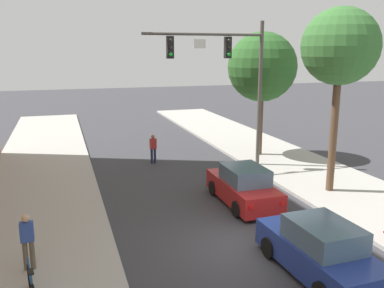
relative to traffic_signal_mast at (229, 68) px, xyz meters
The scene contains 10 objects.
ground_plane 10.28m from the traffic_signal_mast, 108.86° to the right, with size 120.00×120.00×0.00m, color #38383D.
sidewalk_left 13.56m from the traffic_signal_mast, 138.32° to the right, with size 5.00×60.00×0.15m, color #A8A59E.
traffic_signal_mast is the anchor object (origin of this frame).
car_lead_red 6.80m from the traffic_signal_mast, 105.17° to the right, with size 1.85×4.25×1.60m.
car_following_blue 11.64m from the traffic_signal_mast, 98.73° to the right, with size 1.93×4.29×1.60m.
pedestrian_sidewalk_left_walker 13.05m from the traffic_signal_mast, 139.27° to the right, with size 0.36×0.22×1.64m.
pedestrian_crossing_road 6.12m from the traffic_signal_mast, 144.95° to the left, with size 0.36×0.22×1.64m.
bicycle_leaning 14.22m from the traffic_signal_mast, 133.35° to the right, with size 0.33×1.76×0.98m.
street_tree_nearest 5.70m from the traffic_signal_mast, 59.44° to the right, with size 3.19×3.19×7.79m.
street_tree_second 3.49m from the traffic_signal_mast, 34.90° to the left, with size 3.95×3.95×7.10m.
Camera 1 is at (-5.38, -11.19, 6.15)m, focal length 38.58 mm.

